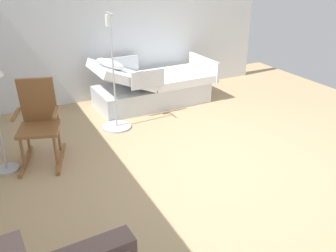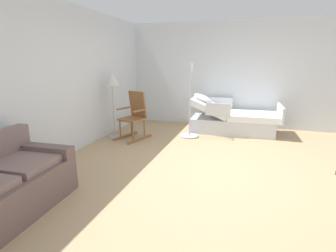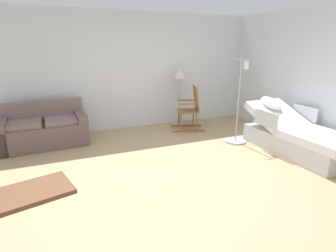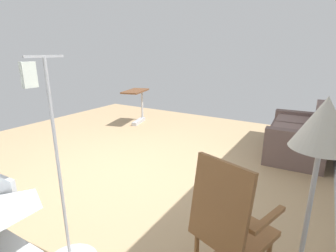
% 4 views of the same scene
% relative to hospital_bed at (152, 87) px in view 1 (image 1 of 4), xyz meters
% --- Properties ---
extents(ground_plane, '(7.44, 7.44, 0.00)m').
position_rel_hospital_bed_xyz_m(ground_plane, '(-2.33, 0.16, -0.30)').
color(ground_plane, tan).
extents(side_wall, '(0.10, 5.45, 2.70)m').
position_rel_hospital_bed_xyz_m(side_wall, '(0.70, 0.16, 1.05)').
color(side_wall, silver).
rests_on(side_wall, ground).
extents(hospital_bed, '(1.06, 2.13, 0.96)m').
position_rel_hospital_bed_xyz_m(hospital_bed, '(0.00, 0.00, 0.00)').
color(hospital_bed, silver).
rests_on(hospital_bed, ground).
extents(rocking_chair, '(0.87, 0.68, 1.05)m').
position_rel_hospital_bed_xyz_m(rocking_chair, '(-1.17, 2.05, 0.21)').
color(rocking_chair, brown).
rests_on(rocking_chair, ground).
extents(iv_pole, '(0.44, 0.44, 1.69)m').
position_rel_hospital_bed_xyz_m(iv_pole, '(-0.69, 0.91, -0.05)').
color(iv_pole, '#B2B5BA').
rests_on(iv_pole, ground).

